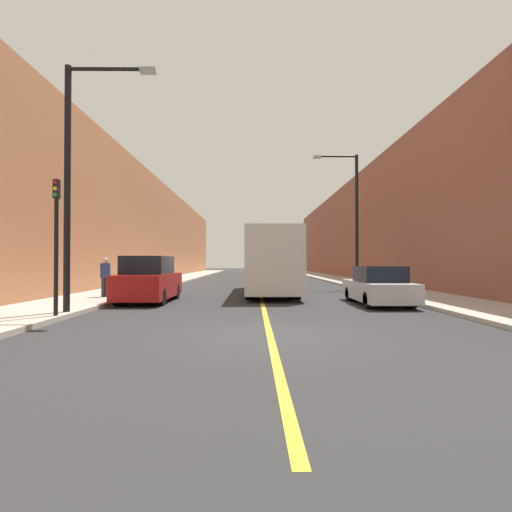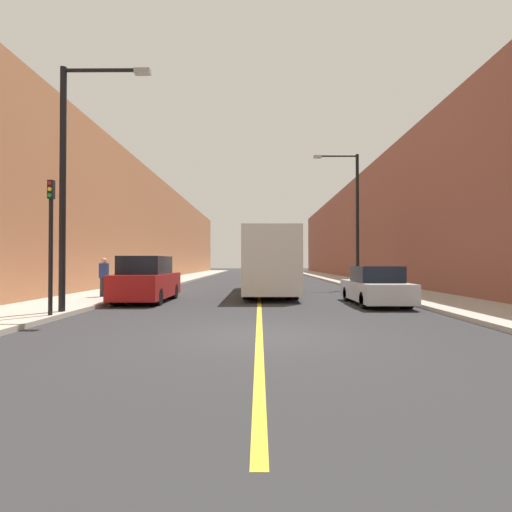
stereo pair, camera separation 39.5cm
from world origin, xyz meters
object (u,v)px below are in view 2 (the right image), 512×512
parked_suv_left (147,281)px  street_lamp_right (354,211)px  traffic_light (51,241)px  pedestrian (104,276)px  bus (269,261)px  street_lamp_left (71,171)px  car_right_near (375,287)px

parked_suv_left → street_lamp_right: (10.76, 8.24, 4.01)m
traffic_light → pedestrian: bearing=98.0°
bus → pedestrian: (-7.50, -3.59, -0.69)m
bus → street_lamp_left: 11.41m
bus → parked_suv_left: 7.01m
street_lamp_left → pedestrian: (-1.04, 5.37, -3.53)m
bus → car_right_near: 6.97m
bus → street_lamp_left: size_ratio=1.38×
car_right_near → traffic_light: size_ratio=1.16×
car_right_near → pedestrian: pedestrian is taller
parked_suv_left → car_right_near: parked_suv_left is taller
car_right_near → street_lamp_left: street_lamp_left is taller
street_lamp_left → car_right_near: bearing=17.9°
street_lamp_right → pedestrian: (-12.95, -7.34, -3.86)m
traffic_light → street_lamp_left: bearing=79.9°
bus → traffic_light: size_ratio=2.69×
bus → street_lamp_right: (5.44, 3.74, 3.17)m
parked_suv_left → street_lamp_left: 5.90m
street_lamp_left → street_lamp_right: street_lamp_right is taller
car_right_near → traffic_light: traffic_light is taller
street_lamp_left → pedestrian: size_ratio=4.43×
bus → car_right_near: (4.10, -5.55, -1.05)m
pedestrian → street_lamp_left: bearing=-79.1°
bus → parked_suv_left: bus is taller
parked_suv_left → street_lamp_right: size_ratio=0.56×
traffic_light → bus: bearing=56.1°
parked_suv_left → pedestrian: size_ratio=2.69×
bus → car_right_near: size_ratio=2.33×
bus → parked_suv_left: (-5.32, -4.50, -0.85)m
street_lamp_left → traffic_light: size_ratio=1.96×
street_lamp_left → parked_suv_left: bearing=75.6°
parked_suv_left → street_lamp_left: (-1.15, -4.47, 3.68)m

